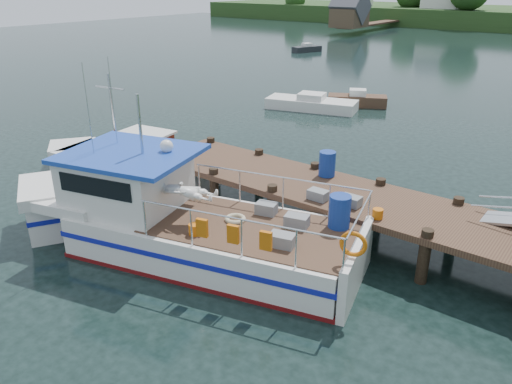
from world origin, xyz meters
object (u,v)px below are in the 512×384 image
Objects in this scene: lobster_boat at (171,219)px; moored_a at (311,103)px; work_boat at (126,163)px; moored_e at (307,49)px; moored_rowboat at (357,100)px.

lobster_boat reaches higher than moored_a.
moored_a is at bearing 81.78° from work_boat.
moored_e is (-14.81, 37.36, -0.33)m from work_boat.
moored_a is 1.64× the size of moored_e.
moored_a is (-0.23, 14.72, -0.30)m from work_boat.
moored_rowboat is (1.61, 17.33, -0.28)m from work_boat.
moored_rowboat is (-4.13, 20.28, -0.61)m from lobster_boat.
moored_e is at bearing 127.42° from moored_a.
work_boat is 2.11× the size of moored_rowboat.
moored_rowboat reaches higher than moored_a.
moored_a is 26.93m from moored_e.
work_boat is 14.72m from moored_a.
moored_a is (-5.97, 17.67, -0.63)m from lobster_boat.
lobster_boat is at bearing -75.86° from moored_rowboat.
lobster_boat is 18.66m from moored_a.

